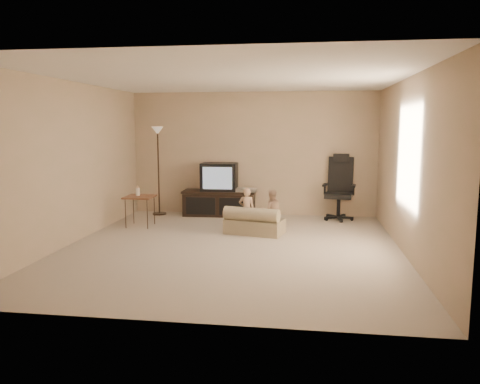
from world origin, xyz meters
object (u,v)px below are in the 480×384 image
object	(u,v)px
child_sofa	(254,223)
floor_lamp	(158,151)
tv_stand	(220,194)
side_table	(140,197)
toddler_left	(247,210)
office_chair	(339,196)
toddler_right	(271,211)

from	to	relation	value
child_sofa	floor_lamp	bearing A→B (deg)	158.39
tv_stand	side_table	bearing A→B (deg)	-136.67
tv_stand	toddler_left	xyz separation A→B (m)	(0.73, -1.34, -0.07)
office_chair	toddler_left	xyz separation A→B (m)	(-1.66, -1.28, -0.08)
toddler_left	toddler_right	world-z (taller)	toddler_left
child_sofa	tv_stand	bearing A→B (deg)	132.64
office_chair	side_table	bearing A→B (deg)	-152.42
side_table	toddler_left	size ratio (longest dim) A/B	1.00
tv_stand	side_table	size ratio (longest dim) A/B	2.01
tv_stand	office_chair	size ratio (longest dim) A/B	1.19
toddler_left	toddler_right	xyz separation A→B (m)	(0.43, 0.03, -0.01)
child_sofa	toddler_left	size ratio (longest dim) A/B	1.40
floor_lamp	toddler_left	distance (m)	2.54
side_table	floor_lamp	size ratio (longest dim) A/B	0.42
side_table	child_sofa	xyz separation A→B (m)	(2.12, -0.32, -0.35)
tv_stand	floor_lamp	world-z (taller)	floor_lamp
office_chair	child_sofa	bearing A→B (deg)	-125.65
floor_lamp	toddler_left	bearing A→B (deg)	-32.69
toddler_left	side_table	bearing A→B (deg)	-5.31
tv_stand	side_table	distance (m)	1.76
office_chair	side_table	world-z (taller)	office_chair
child_sofa	toddler_left	distance (m)	0.32
toddler_left	toddler_right	distance (m)	0.43
office_chair	toddler_right	xyz separation A→B (m)	(-1.23, -1.26, -0.09)
tv_stand	side_table	xyz separation A→B (m)	(-1.25, -1.24, 0.09)
office_chair	toddler_right	size ratio (longest dim) A/B	1.75
child_sofa	toddler_left	bearing A→B (deg)	138.52
floor_lamp	toddler_left	world-z (taller)	floor_lamp
child_sofa	toddler_right	bearing A→B (deg)	53.84
tv_stand	child_sofa	bearing A→B (deg)	-62.02
tv_stand	floor_lamp	bearing A→B (deg)	-178.33
toddler_left	tv_stand	bearing A→B (deg)	-63.78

